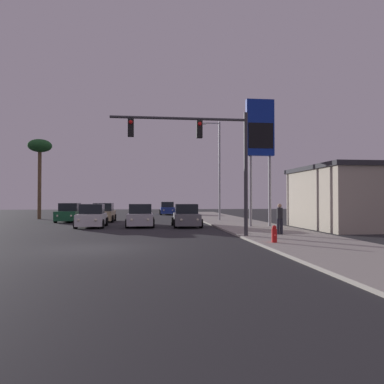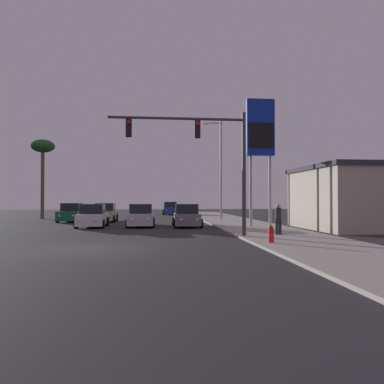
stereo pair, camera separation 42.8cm
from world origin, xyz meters
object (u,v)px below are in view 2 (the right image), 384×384
(car_grey, at_px, (187,216))
(palm_tree_mid, at_px, (43,150))
(car_blue, at_px, (170,209))
(car_green, at_px, (72,213))
(gas_station_sign, at_px, (260,134))
(fire_hydrant, at_px, (271,234))
(car_tan, at_px, (105,213))
(traffic_light_mast, at_px, (206,148))
(pedestrian_on_sidewalk, at_px, (278,218))
(car_silver, at_px, (141,216))
(car_white, at_px, (93,217))
(street_lamp, at_px, (220,165))

(car_grey, bearing_deg, palm_tree_mid, -39.69)
(car_blue, height_order, car_green, same)
(car_blue, bearing_deg, gas_station_sign, 103.62)
(fire_hydrant, xyz_separation_m, palm_tree_mid, (-16.58, 23.75, 6.61))
(car_blue, distance_m, car_grey, 21.86)
(car_tan, xyz_separation_m, traffic_light_mast, (7.06, -15.13, 3.96))
(car_tan, distance_m, pedestrian_on_sidewalk, 18.39)
(car_silver, distance_m, car_white, 3.50)
(car_green, distance_m, pedestrian_on_sidewalk, 20.57)
(gas_station_sign, bearing_deg, fire_hydrant, -103.60)
(car_green, bearing_deg, fire_hydrant, 124.30)
(pedestrian_on_sidewalk, bearing_deg, car_tan, 127.18)
(car_silver, relative_size, palm_tree_mid, 0.53)
(gas_station_sign, bearing_deg, car_grey, 160.44)
(car_tan, relative_size, palm_tree_mid, 0.53)
(car_tan, xyz_separation_m, car_white, (-0.07, -6.51, 0.00))
(street_lamp, bearing_deg, car_blue, 103.49)
(car_white, bearing_deg, street_lamp, -152.95)
(fire_hydrant, bearing_deg, car_tan, 117.50)
(car_blue, relative_size, car_green, 1.00)
(gas_station_sign, xyz_separation_m, pedestrian_on_sidewalk, (-0.75, -5.99, -5.58))
(pedestrian_on_sidewalk, bearing_deg, car_green, 133.39)
(car_grey, height_order, pedestrian_on_sidewalk, pedestrian_on_sidewalk)
(car_white, height_order, fire_hydrant, car_white)
(traffic_light_mast, height_order, pedestrian_on_sidewalk, traffic_light_mast)
(car_silver, distance_m, palm_tree_mid, 17.05)
(car_grey, bearing_deg, traffic_light_mast, 93.81)
(gas_station_sign, bearing_deg, pedestrian_on_sidewalk, -97.15)
(car_silver, height_order, pedestrian_on_sidewalk, pedestrian_on_sidewalk)
(car_tan, xyz_separation_m, car_grey, (6.79, -6.86, 0.00))
(car_silver, bearing_deg, palm_tree_mid, -48.62)
(car_tan, distance_m, fire_hydrant, 20.64)
(car_green, bearing_deg, car_silver, 134.05)
(fire_hydrant, distance_m, palm_tree_mid, 29.71)
(traffic_light_mast, distance_m, street_lamp, 14.66)
(traffic_light_mast, bearing_deg, car_grey, 91.88)
(palm_tree_mid, bearing_deg, car_silver, -48.59)
(car_green, relative_size, car_grey, 0.99)
(car_grey, distance_m, fire_hydrant, 11.78)
(car_grey, bearing_deg, pedestrian_on_sidewalk, 120.93)
(car_white, distance_m, palm_tree_mid, 15.23)
(car_tan, height_order, traffic_light_mast, traffic_light_mast)
(street_lamp, relative_size, pedestrian_on_sidewalk, 5.39)
(car_silver, bearing_deg, fire_hydrant, 117.19)
(pedestrian_on_sidewalk, bearing_deg, car_grey, 119.00)
(car_blue, bearing_deg, car_tan, 67.39)
(car_silver, xyz_separation_m, palm_tree_mid, (-10.47, 11.87, 6.33))
(car_tan, relative_size, fire_hydrant, 5.68)
(gas_station_sign, distance_m, pedestrian_on_sidewalk, 8.22)
(car_tan, relative_size, car_white, 1.00)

